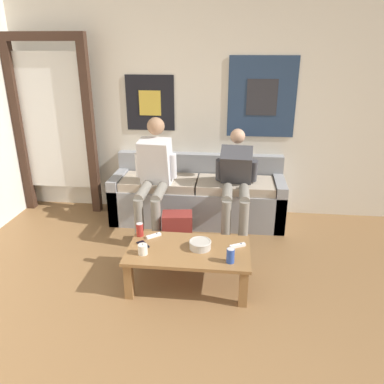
% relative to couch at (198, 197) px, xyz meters
% --- Properties ---
extents(wall_back, '(10.00, 0.07, 2.55)m').
position_rel_couch_xyz_m(wall_back, '(0.09, 0.34, 0.98)').
color(wall_back, silver).
rests_on(wall_back, ground_plane).
extents(door_frame, '(1.00, 0.10, 2.15)m').
position_rel_couch_xyz_m(door_frame, '(-1.77, 0.13, 0.91)').
color(door_frame, '#382319').
rests_on(door_frame, ground_plane).
extents(couch, '(2.04, 0.67, 0.76)m').
position_rel_couch_xyz_m(couch, '(0.00, 0.00, 0.00)').
color(couch, gray).
rests_on(couch, ground_plane).
extents(coffee_table, '(1.06, 0.60, 0.36)m').
position_rel_couch_xyz_m(coffee_table, '(0.05, -1.37, 0.01)').
color(coffee_table, olive).
rests_on(coffee_table, ground_plane).
extents(person_seated_adult, '(0.47, 0.87, 1.28)m').
position_rel_couch_xyz_m(person_seated_adult, '(-0.45, -0.37, 0.40)').
color(person_seated_adult, gray).
rests_on(person_seated_adult, ground_plane).
extents(person_seated_teen, '(0.47, 0.98, 1.13)m').
position_rel_couch_xyz_m(person_seated_teen, '(0.45, -0.31, 0.34)').
color(person_seated_teen, gray).
rests_on(person_seated_teen, ground_plane).
extents(backpack, '(0.34, 0.27, 0.38)m').
position_rel_couch_xyz_m(backpack, '(-0.14, -0.72, -0.11)').
color(backpack, maroon).
rests_on(backpack, ground_plane).
extents(ceramic_bowl, '(0.19, 0.19, 0.07)m').
position_rel_couch_xyz_m(ceramic_bowl, '(0.15, -1.35, 0.11)').
color(ceramic_bowl, '#B7B2A8').
rests_on(ceramic_bowl, coffee_table).
extents(pillar_candle, '(0.08, 0.08, 0.10)m').
position_rel_couch_xyz_m(pillar_candle, '(-0.32, -1.49, 0.11)').
color(pillar_candle, silver).
rests_on(pillar_candle, coffee_table).
extents(drink_can_blue, '(0.07, 0.07, 0.12)m').
position_rel_couch_xyz_m(drink_can_blue, '(0.41, -1.54, 0.13)').
color(drink_can_blue, '#28479E').
rests_on(drink_can_blue, coffee_table).
extents(drink_can_red, '(0.07, 0.07, 0.12)m').
position_rel_couch_xyz_m(drink_can_red, '(-0.42, -1.17, 0.13)').
color(drink_can_red, maroon).
rests_on(drink_can_red, coffee_table).
extents(game_controller_near_left, '(0.14, 0.10, 0.03)m').
position_rel_couch_xyz_m(game_controller_near_left, '(0.48, -1.28, 0.08)').
color(game_controller_near_left, white).
rests_on(game_controller_near_left, coffee_table).
extents(game_controller_near_right, '(0.13, 0.12, 0.03)m').
position_rel_couch_xyz_m(game_controller_near_right, '(-0.29, -1.18, 0.08)').
color(game_controller_near_right, white).
rests_on(game_controller_near_right, coffee_table).
extents(cell_phone, '(0.14, 0.15, 0.01)m').
position_rel_couch_xyz_m(cell_phone, '(-0.36, -1.35, 0.07)').
color(cell_phone, black).
rests_on(cell_phone, coffee_table).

